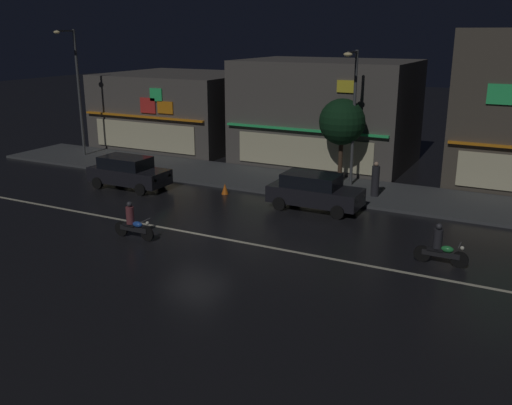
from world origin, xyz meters
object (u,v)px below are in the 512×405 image
at_px(pedestrian_on_sidewalk, 375,180).
at_px(motorcycle_lead, 133,223).
at_px(parked_car_trailing, 314,191).
at_px(motorcycle_opposite_lane, 440,248).
at_px(streetlamp_mid, 353,107).
at_px(parked_car_near_kerb, 128,172).
at_px(traffic_cone, 225,189).
at_px(streetlamp_west, 76,84).

bearing_deg(pedestrian_on_sidewalk, motorcycle_lead, -140.42).
relative_size(parked_car_trailing, motorcycle_opposite_lane, 2.26).
height_order(streetlamp_mid, motorcycle_opposite_lane, streetlamp_mid).
xyz_separation_m(streetlamp_mid, parked_car_trailing, (-0.28, -4.33, -3.38)).
distance_m(pedestrian_on_sidewalk, parked_car_near_kerb, 12.77).
bearing_deg(motorcycle_opposite_lane, parked_car_near_kerb, 167.90).
bearing_deg(traffic_cone, parked_car_trailing, -3.52).
bearing_deg(traffic_cone, motorcycle_lead, -90.05).
height_order(pedestrian_on_sidewalk, motorcycle_opposite_lane, pedestrian_on_sidewalk).
bearing_deg(parked_car_trailing, pedestrian_on_sidewalk, -124.35).
bearing_deg(streetlamp_mid, pedestrian_on_sidewalk, -37.56).
distance_m(pedestrian_on_sidewalk, motorcycle_opposite_lane, 8.32).
bearing_deg(parked_car_trailing, motorcycle_lead, 54.45).
relative_size(pedestrian_on_sidewalk, traffic_cone, 3.15).
relative_size(pedestrian_on_sidewalk, motorcycle_opposite_lane, 0.91).
bearing_deg(parked_car_near_kerb, motorcycle_lead, -49.41).
distance_m(pedestrian_on_sidewalk, traffic_cone, 7.53).
relative_size(streetlamp_west, parked_car_trailing, 1.85).
distance_m(streetlamp_mid, parked_car_near_kerb, 12.14).
xyz_separation_m(streetlamp_west, pedestrian_on_sidewalk, (19.82, -0.64, -3.83)).
relative_size(parked_car_near_kerb, motorcycle_opposite_lane, 2.26).
bearing_deg(streetlamp_west, parked_car_trailing, -11.50).
distance_m(streetlamp_west, motorcycle_opposite_lane, 25.72).
relative_size(streetlamp_mid, traffic_cone, 12.62).
relative_size(streetlamp_west, motorcycle_lead, 4.18).
bearing_deg(streetlamp_west, parked_car_near_kerb, -30.97).
xyz_separation_m(parked_car_near_kerb, parked_car_trailing, (10.09, 1.00, 0.00)).
relative_size(motorcycle_lead, traffic_cone, 3.45).
height_order(streetlamp_west, motorcycle_opposite_lane, streetlamp_west).
bearing_deg(streetlamp_mid, traffic_cone, -142.57).
bearing_deg(parked_car_near_kerb, motorcycle_opposite_lane, -10.64).
bearing_deg(streetlamp_mid, streetlamp_west, -177.74).
xyz_separation_m(pedestrian_on_sidewalk, motorcycle_opposite_lane, (4.37, -7.08, -0.30)).
distance_m(streetlamp_mid, parked_car_trailing, 5.50).
height_order(parked_car_trailing, traffic_cone, parked_car_trailing).
relative_size(parked_car_near_kerb, motorcycle_lead, 2.26).
height_order(parked_car_near_kerb, motorcycle_opposite_lane, parked_car_near_kerb).
distance_m(streetlamp_mid, traffic_cone, 7.72).
distance_m(streetlamp_mid, pedestrian_on_sidewalk, 3.98).
bearing_deg(traffic_cone, streetlamp_mid, 37.43).
distance_m(parked_car_trailing, traffic_cone, 5.02).
xyz_separation_m(pedestrian_on_sidewalk, parked_car_near_kerb, (-12.13, -3.98, -0.07)).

